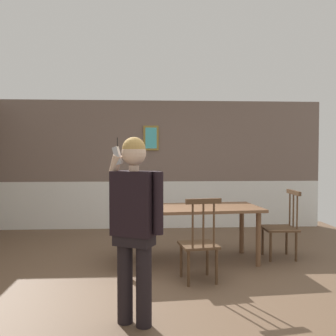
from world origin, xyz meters
TOP-DOWN VIEW (x-y plane):
  - ground_plane at (0.00, 0.00)m, footprint 7.32×7.32m
  - room_back_partition at (-0.00, 3.16)m, footprint 6.66×0.17m
  - dining_table at (0.29, 0.72)m, footprint 2.13×1.04m
  - chair_near_window at (1.71, 0.83)m, footprint 0.47×0.47m
  - chair_by_doorway at (0.36, -0.11)m, footprint 0.49×0.49m
  - person_figure at (-0.37, -1.18)m, footprint 0.50×0.36m

SIDE VIEW (x-z plane):
  - ground_plane at x=0.00m, z-range 0.00..0.00m
  - chair_near_window at x=1.71m, z-range -0.03..0.97m
  - chair_by_doorway at x=0.36m, z-range -0.04..0.98m
  - dining_table at x=0.29m, z-range 0.31..1.08m
  - person_figure at x=-0.37m, z-range 0.12..1.80m
  - room_back_partition at x=0.00m, z-range -0.05..2.56m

